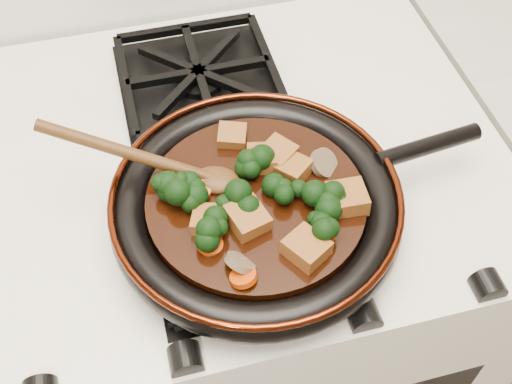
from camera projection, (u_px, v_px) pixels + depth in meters
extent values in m
cube|color=white|center=(231.00, 310.00, 1.22)|extent=(0.76, 0.60, 0.90)
cylinder|color=black|center=(256.00, 211.00, 0.76)|extent=(0.32, 0.32, 0.01)
torus|color=black|center=(256.00, 207.00, 0.75)|extent=(0.34, 0.34, 0.04)
torus|color=#441709|center=(256.00, 196.00, 0.74)|extent=(0.34, 0.34, 0.01)
cylinder|color=black|center=(428.00, 146.00, 0.79)|extent=(0.14, 0.04, 0.02)
cylinder|color=black|center=(256.00, 203.00, 0.75)|extent=(0.26, 0.26, 0.02)
cube|color=brown|center=(262.00, 159.00, 0.77)|extent=(0.04, 0.05, 0.03)
cube|color=brown|center=(306.00, 249.00, 0.69)|extent=(0.06, 0.06, 0.03)
cube|color=brown|center=(279.00, 154.00, 0.77)|extent=(0.05, 0.05, 0.03)
cube|color=brown|center=(232.00, 136.00, 0.79)|extent=(0.04, 0.04, 0.02)
cube|color=brown|center=(294.00, 169.00, 0.76)|extent=(0.05, 0.05, 0.02)
cube|color=brown|center=(208.00, 220.00, 0.71)|extent=(0.05, 0.05, 0.03)
cube|color=brown|center=(247.00, 219.00, 0.71)|extent=(0.05, 0.05, 0.03)
cube|color=brown|center=(347.00, 199.00, 0.73)|extent=(0.05, 0.05, 0.03)
cylinder|color=#C63B05|center=(210.00, 244.00, 0.70)|extent=(0.03, 0.03, 0.02)
cylinder|color=#C63B05|center=(302.00, 250.00, 0.69)|extent=(0.03, 0.03, 0.02)
cylinder|color=#C63B05|center=(322.00, 234.00, 0.70)|extent=(0.03, 0.03, 0.02)
cylinder|color=#C63B05|center=(199.00, 191.00, 0.74)|extent=(0.03, 0.03, 0.02)
cylinder|color=#C63B05|center=(243.00, 277.00, 0.67)|extent=(0.03, 0.03, 0.02)
cylinder|color=brown|center=(240.00, 263.00, 0.68)|extent=(0.04, 0.04, 0.03)
cylinder|color=brown|center=(317.00, 242.00, 0.70)|extent=(0.04, 0.04, 0.02)
cylinder|color=brown|center=(324.00, 163.00, 0.76)|extent=(0.05, 0.05, 0.03)
ellipsoid|color=#482A0F|center=(217.00, 180.00, 0.75)|extent=(0.07, 0.06, 0.02)
cylinder|color=#482A0F|center=(128.00, 153.00, 0.74)|extent=(0.02, 0.02, 0.21)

